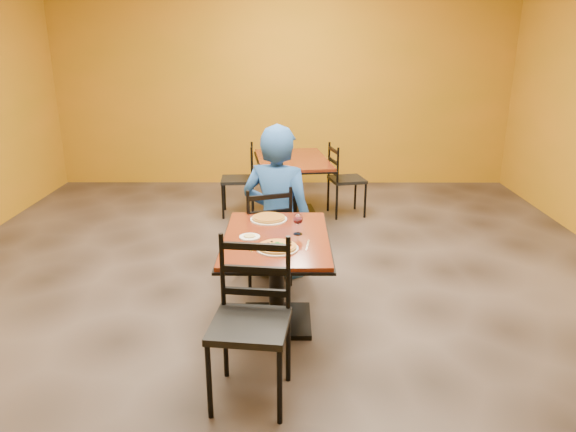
{
  "coord_description": "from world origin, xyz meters",
  "views": [
    {
      "loc": [
        0.1,
        -4.34,
        2.19
      ],
      "look_at": [
        0.09,
        -0.3,
        0.85
      ],
      "focal_mm": 33.14,
      "sensor_mm": 36.0,
      "label": 1
    }
  ],
  "objects_px": {
    "pizza_main": "(277,246)",
    "side_plate": "(250,237)",
    "table_main": "(276,260)",
    "diner": "(278,201)",
    "chair_second_right": "(347,180)",
    "plate_main": "(277,248)",
    "chair_main_near": "(250,326)",
    "chair_main_far": "(264,233)",
    "pizza_far": "(269,218)",
    "wine_glass": "(298,223)",
    "table_second": "(292,173)",
    "chair_second_left": "(238,180)",
    "plate_far": "(269,219)"
  },
  "relations": [
    {
      "from": "diner",
      "to": "wine_glass",
      "type": "height_order",
      "value": "diner"
    },
    {
      "from": "plate_far",
      "to": "side_plate",
      "type": "xyz_separation_m",
      "value": [
        -0.13,
        -0.42,
        0.0
      ]
    },
    {
      "from": "chair_second_right",
      "to": "plate_main",
      "type": "height_order",
      "value": "chair_second_right"
    },
    {
      "from": "pizza_main",
      "to": "pizza_far",
      "type": "distance_m",
      "value": 0.66
    },
    {
      "from": "table_second",
      "to": "wine_glass",
      "type": "height_order",
      "value": "wine_glass"
    },
    {
      "from": "table_second",
      "to": "chair_second_right",
      "type": "relative_size",
      "value": 1.55
    },
    {
      "from": "table_second",
      "to": "plate_far",
      "type": "xyz_separation_m",
      "value": [
        -0.21,
        -2.45,
        0.19
      ]
    },
    {
      "from": "pizza_main",
      "to": "side_plate",
      "type": "height_order",
      "value": "pizza_main"
    },
    {
      "from": "table_second",
      "to": "diner",
      "type": "xyz_separation_m",
      "value": [
        -0.15,
        -1.86,
        0.17
      ]
    },
    {
      "from": "pizza_main",
      "to": "pizza_far",
      "type": "bearing_deg",
      "value": 97.49
    },
    {
      "from": "plate_far",
      "to": "wine_glass",
      "type": "xyz_separation_m",
      "value": [
        0.24,
        -0.34,
        0.08
      ]
    },
    {
      "from": "wine_glass",
      "to": "table_second",
      "type": "bearing_deg",
      "value": 90.63
    },
    {
      "from": "chair_main_far",
      "to": "side_plate",
      "type": "bearing_deg",
      "value": 66.12
    },
    {
      "from": "diner",
      "to": "pizza_main",
      "type": "distance_m",
      "value": 1.26
    },
    {
      "from": "chair_second_left",
      "to": "plate_far",
      "type": "height_order",
      "value": "chair_second_left"
    },
    {
      "from": "pizza_far",
      "to": "plate_far",
      "type": "bearing_deg",
      "value": -90.0
    },
    {
      "from": "chair_main_far",
      "to": "pizza_far",
      "type": "xyz_separation_m",
      "value": [
        0.06,
        -0.41,
        0.29
      ]
    },
    {
      "from": "chair_main_far",
      "to": "chair_second_right",
      "type": "relative_size",
      "value": 1.03
    },
    {
      "from": "wine_glass",
      "to": "plate_far",
      "type": "bearing_deg",
      "value": 125.02
    },
    {
      "from": "chair_second_left",
      "to": "pizza_far",
      "type": "bearing_deg",
      "value": 8.16
    },
    {
      "from": "plate_far",
      "to": "side_plate",
      "type": "height_order",
      "value": "same"
    },
    {
      "from": "chair_main_far",
      "to": "chair_second_right",
      "type": "bearing_deg",
      "value": -135.12
    },
    {
      "from": "chair_second_left",
      "to": "pizza_main",
      "type": "bearing_deg",
      "value": 7.32
    },
    {
      "from": "side_plate",
      "to": "chair_second_right",
      "type": "bearing_deg",
      "value": 69.94
    },
    {
      "from": "table_main",
      "to": "chair_second_right",
      "type": "relative_size",
      "value": 1.32
    },
    {
      "from": "chair_main_near",
      "to": "wine_glass",
      "type": "relative_size",
      "value": 5.78
    },
    {
      "from": "chair_main_near",
      "to": "chair_second_left",
      "type": "bearing_deg",
      "value": 103.1
    },
    {
      "from": "chair_second_left",
      "to": "pizza_far",
      "type": "relative_size",
      "value": 3.31
    },
    {
      "from": "plate_main",
      "to": "chair_main_near",
      "type": "bearing_deg",
      "value": -102.42
    },
    {
      "from": "table_main",
      "to": "side_plate",
      "type": "bearing_deg",
      "value": -172.87
    },
    {
      "from": "plate_main",
      "to": "pizza_main",
      "type": "distance_m",
      "value": 0.02
    },
    {
      "from": "pizza_far",
      "to": "chair_main_near",
      "type": "bearing_deg",
      "value": -92.85
    },
    {
      "from": "diner",
      "to": "chair_main_near",
      "type": "bearing_deg",
      "value": 104.3
    },
    {
      "from": "pizza_far",
      "to": "plate_main",
      "type": "bearing_deg",
      "value": -82.51
    },
    {
      "from": "pizza_main",
      "to": "pizza_far",
      "type": "height_order",
      "value": "same"
    },
    {
      "from": "chair_second_left",
      "to": "plate_far",
      "type": "distance_m",
      "value": 2.52
    },
    {
      "from": "chair_second_left",
      "to": "diner",
      "type": "distance_m",
      "value": 1.96
    },
    {
      "from": "chair_main_near",
      "to": "diner",
      "type": "distance_m",
      "value": 1.97
    },
    {
      "from": "plate_main",
      "to": "pizza_main",
      "type": "xyz_separation_m",
      "value": [
        0.0,
        0.0,
        0.02
      ]
    },
    {
      "from": "table_main",
      "to": "diner",
      "type": "relative_size",
      "value": 0.84
    },
    {
      "from": "table_second",
      "to": "wine_glass",
      "type": "distance_m",
      "value": 2.81
    },
    {
      "from": "table_second",
      "to": "chair_second_left",
      "type": "height_order",
      "value": "chair_second_left"
    },
    {
      "from": "pizza_main",
      "to": "plate_far",
      "type": "height_order",
      "value": "pizza_main"
    },
    {
      "from": "plate_far",
      "to": "chair_second_right",
      "type": "bearing_deg",
      "value": 69.44
    },
    {
      "from": "wine_glass",
      "to": "table_main",
      "type": "bearing_deg",
      "value": -162.46
    },
    {
      "from": "plate_main",
      "to": "side_plate",
      "type": "height_order",
      "value": "same"
    },
    {
      "from": "pizza_main",
      "to": "side_plate",
      "type": "xyz_separation_m",
      "value": [
        -0.22,
        0.23,
        -0.02
      ]
    },
    {
      "from": "chair_second_right",
      "to": "plate_main",
      "type": "relative_size",
      "value": 3.01
    },
    {
      "from": "table_main",
      "to": "diner",
      "type": "xyz_separation_m",
      "value": [
        -0.01,
        1.0,
        0.18
      ]
    },
    {
      "from": "chair_main_far",
      "to": "plate_main",
      "type": "relative_size",
      "value": 3.09
    }
  ]
}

